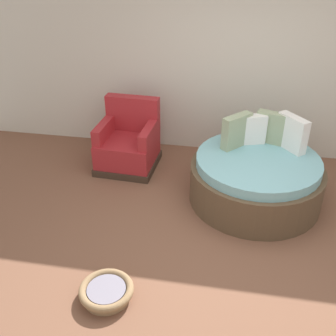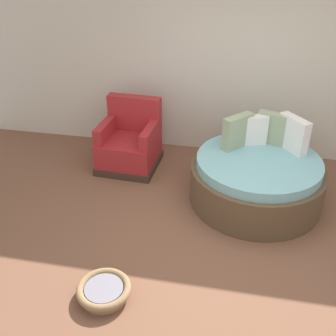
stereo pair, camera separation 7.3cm
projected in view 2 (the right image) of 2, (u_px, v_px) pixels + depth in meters
ground_plane at (220, 249)px, 4.29m from camera, size 8.00×8.00×0.02m
back_wall at (242, 52)px, 5.45m from camera, size 8.00×0.12×2.99m
round_daybed at (257, 178)px, 4.91m from camera, size 1.62×1.62×1.02m
red_armchair at (130, 144)px, 5.65m from camera, size 0.84×0.84×0.94m
pet_basket at (104, 291)px, 3.70m from camera, size 0.51×0.51×0.13m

